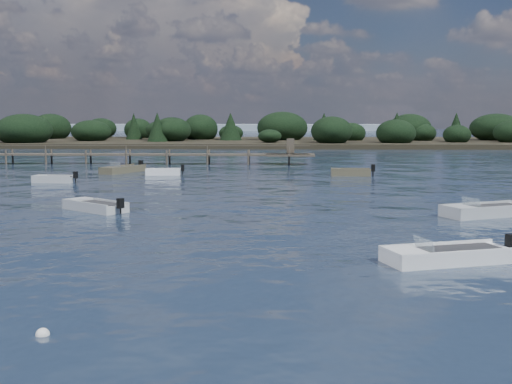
{
  "coord_description": "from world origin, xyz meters",
  "views": [
    {
      "loc": [
        2.84,
        -19.36,
        4.87
      ],
      "look_at": [
        1.62,
        14.0,
        1.0
      ],
      "focal_mm": 45.0,
      "sensor_mm": 36.0,
      "label": 1
    }
  ],
  "objects_px": {
    "dinghy_mid_grey": "(95,208)",
    "tender_far_grey": "(54,181)",
    "dinghy_extra_a": "(123,171)",
    "dinghy_mid_white_a": "(448,258)",
    "tender_far_grey_b": "(351,174)",
    "jetty": "(49,155)",
    "tender_far_white": "(163,173)",
    "dinghy_mid_white_b": "(486,213)"
  },
  "relations": [
    {
      "from": "dinghy_mid_grey",
      "to": "tender_far_grey",
      "type": "height_order",
      "value": "tender_far_grey"
    },
    {
      "from": "dinghy_extra_a",
      "to": "tender_far_grey",
      "type": "xyz_separation_m",
      "value": [
        -3.05,
        -8.99,
        -0.01
      ]
    },
    {
      "from": "dinghy_extra_a",
      "to": "dinghy_mid_white_a",
      "type": "height_order",
      "value": "dinghy_extra_a"
    },
    {
      "from": "tender_far_grey_b",
      "to": "jetty",
      "type": "relative_size",
      "value": 0.06
    },
    {
      "from": "tender_far_white",
      "to": "jetty",
      "type": "relative_size",
      "value": 0.05
    },
    {
      "from": "dinghy_mid_white_a",
      "to": "tender_far_grey",
      "type": "distance_m",
      "value": 34.63
    },
    {
      "from": "dinghy_mid_grey",
      "to": "dinghy_extra_a",
      "type": "height_order",
      "value": "dinghy_extra_a"
    },
    {
      "from": "tender_far_white",
      "to": "dinghy_mid_white_b",
      "type": "bearing_deg",
      "value": -47.62
    },
    {
      "from": "dinghy_mid_grey",
      "to": "tender_far_grey",
      "type": "xyz_separation_m",
      "value": [
        -7.33,
        14.51,
        0.01
      ]
    },
    {
      "from": "dinghy_mid_grey",
      "to": "dinghy_extra_a",
      "type": "relative_size",
      "value": 0.74
    },
    {
      "from": "tender_far_grey_b",
      "to": "tender_far_white",
      "type": "relative_size",
      "value": 1.11
    },
    {
      "from": "dinghy_extra_a",
      "to": "dinghy_mid_white_a",
      "type": "relative_size",
      "value": 1.1
    },
    {
      "from": "dinghy_mid_white_a",
      "to": "jetty",
      "type": "height_order",
      "value": "jetty"
    },
    {
      "from": "tender_far_grey_b",
      "to": "dinghy_mid_white_a",
      "type": "xyz_separation_m",
      "value": [
        -0.26,
        -32.51,
        -0.03
      ]
    },
    {
      "from": "dinghy_mid_grey",
      "to": "tender_far_white",
      "type": "height_order",
      "value": "tender_far_white"
    },
    {
      "from": "dinghy_mid_white_b",
      "to": "tender_far_grey",
      "type": "bearing_deg",
      "value": 150.32
    },
    {
      "from": "dinghy_mid_white_b",
      "to": "tender_far_white",
      "type": "distance_m",
      "value": 30.07
    },
    {
      "from": "dinghy_mid_white_a",
      "to": "tender_far_white",
      "type": "height_order",
      "value": "dinghy_mid_white_a"
    },
    {
      "from": "dinghy_mid_white_a",
      "to": "tender_far_white",
      "type": "distance_m",
      "value": 36.25
    },
    {
      "from": "dinghy_mid_white_b",
      "to": "tender_far_grey_b",
      "type": "xyz_separation_m",
      "value": [
        -4.33,
        22.04,
        0.02
      ]
    },
    {
      "from": "dinghy_mid_white_b",
      "to": "dinghy_extra_a",
      "type": "bearing_deg",
      "value": 134.68
    },
    {
      "from": "dinghy_mid_white_b",
      "to": "jetty",
      "type": "height_order",
      "value": "jetty"
    },
    {
      "from": "dinghy_mid_grey",
      "to": "dinghy_extra_a",
      "type": "xyz_separation_m",
      "value": [
        -4.28,
        23.5,
        0.03
      ]
    },
    {
      "from": "tender_far_grey_b",
      "to": "dinghy_extra_a",
      "type": "bearing_deg",
      "value": 172.7
    },
    {
      "from": "dinghy_mid_white_b",
      "to": "dinghy_extra_a",
      "type": "xyz_separation_m",
      "value": [
        -24.32,
        24.6,
        0.01
      ]
    },
    {
      "from": "dinghy_mid_grey",
      "to": "dinghy_extra_a",
      "type": "bearing_deg",
      "value": 100.32
    },
    {
      "from": "tender_far_white",
      "to": "tender_far_grey",
      "type": "relative_size",
      "value": 0.96
    },
    {
      "from": "dinghy_extra_a",
      "to": "tender_far_white",
      "type": "xyz_separation_m",
      "value": [
        4.06,
        -2.39,
        -0.01
      ]
    },
    {
      "from": "dinghy_mid_white_a",
      "to": "tender_far_grey_b",
      "type": "bearing_deg",
      "value": 89.54
    },
    {
      "from": "tender_far_grey_b",
      "to": "tender_far_grey",
      "type": "relative_size",
      "value": 1.07
    },
    {
      "from": "tender_far_grey_b",
      "to": "dinghy_extra_a",
      "type": "distance_m",
      "value": 20.16
    },
    {
      "from": "tender_far_white",
      "to": "jetty",
      "type": "height_order",
      "value": "jetty"
    },
    {
      "from": "dinghy_extra_a",
      "to": "dinghy_mid_white_a",
      "type": "distance_m",
      "value": 40.24
    },
    {
      "from": "jetty",
      "to": "tender_far_grey",
      "type": "bearing_deg",
      "value": -69.05
    },
    {
      "from": "tender_far_grey_b",
      "to": "jetty",
      "type": "height_order",
      "value": "jetty"
    },
    {
      "from": "dinghy_mid_white_b",
      "to": "tender_far_grey_b",
      "type": "bearing_deg",
      "value": 101.11
    },
    {
      "from": "tender_far_grey_b",
      "to": "dinghy_extra_a",
      "type": "xyz_separation_m",
      "value": [
        -20.0,
        2.56,
        -0.01
      ]
    },
    {
      "from": "jetty",
      "to": "dinghy_mid_white_b",
      "type": "bearing_deg",
      "value": -45.32
    },
    {
      "from": "dinghy_mid_white_b",
      "to": "dinghy_mid_grey",
      "type": "bearing_deg",
      "value": 176.88
    },
    {
      "from": "dinghy_extra_a",
      "to": "dinghy_mid_grey",
      "type": "bearing_deg",
      "value": -79.68
    },
    {
      "from": "dinghy_extra_a",
      "to": "jetty",
      "type": "xyz_separation_m",
      "value": [
        -10.6,
        10.72,
        0.82
      ]
    },
    {
      "from": "tender_far_white",
      "to": "jetty",
      "type": "distance_m",
      "value": 19.68
    }
  ]
}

